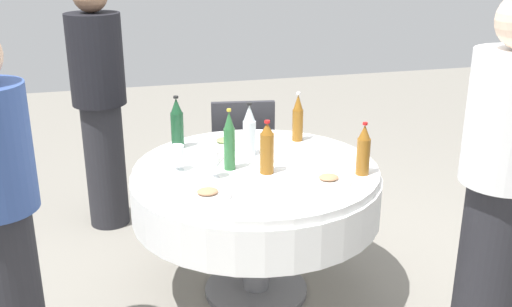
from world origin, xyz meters
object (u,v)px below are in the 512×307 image
person_north (100,102)px  chair_rear (242,149)px  bottle_amber_north (267,149)px  bottle_dark_green_inner (177,124)px  wine_glass_west (177,152)px  bottle_amber_rear (298,119)px  dining_table (256,194)px  plate_mid (208,194)px  bottle_clear_outer (249,131)px  bottle_green_west (229,141)px  person_outer (500,190)px  plate_south (226,143)px  wine_glass_east (213,158)px  bottle_amber_east (363,151)px  plate_front (329,180)px  plate_left (285,155)px

person_north → chair_rear: bearing=-47.5°
bottle_amber_north → person_north: bearing=123.6°
bottle_dark_green_inner → wine_glass_west: (-0.05, -0.35, -0.04)m
bottle_amber_north → bottle_amber_rear: bearing=55.2°
dining_table → plate_mid: size_ratio=5.97×
bottle_clear_outer → plate_mid: 0.59m
bottle_green_west → bottle_amber_rear: (0.47, 0.34, -0.01)m
dining_table → person_outer: size_ratio=0.77×
bottle_amber_north → bottle_amber_rear: size_ratio=0.95×
person_north → chair_rear: (0.88, -0.20, -0.33)m
plate_south → wine_glass_east: bearing=-109.0°
bottle_amber_east → bottle_amber_rear: size_ratio=0.94×
dining_table → bottle_green_west: bottle_green_west is taller
bottle_amber_east → plate_south: bottle_amber_east is taller
dining_table → bottle_green_west: 0.33m
bottle_dark_green_inner → bottle_amber_north: size_ratio=1.09×
bottle_dark_green_inner → wine_glass_west: bottle_dark_green_inner is taller
bottle_amber_north → wine_glass_east: size_ratio=1.92×
bottle_clear_outer → plate_front: 0.56m
plate_front → person_outer: 0.77m
wine_glass_west → plate_left: 0.59m
bottle_amber_rear → bottle_dark_green_inner: bearing=175.5°
wine_glass_west → person_north: person_north is taller
plate_mid → bottle_amber_east: bearing=5.6°
bottle_amber_north → person_outer: person_outer is taller
bottle_clear_outer → dining_table: bearing=-93.3°
bottle_amber_north → plate_front: (0.25, -0.19, -0.11)m
bottle_amber_east → plate_front: 0.23m
chair_rear → plate_mid: bearing=-101.6°
bottle_clear_outer → person_outer: 1.29m
bottle_clear_outer → bottle_green_west: size_ratio=0.92×
plate_mid → bottle_dark_green_inner: bearing=93.1°
plate_front → person_north: 1.72m
bottle_dark_green_inner → person_north: 0.79m
bottle_dark_green_inner → bottle_amber_east: (0.83, -0.63, -0.01)m
bottle_clear_outer → person_north: 1.18m
bottle_dark_green_inner → chair_rear: 0.77m
wine_glass_east → person_north: bearing=113.5°
wine_glass_east → plate_left: wine_glass_east is taller
plate_left → plate_front: plate_front is taller
dining_table → bottle_green_west: size_ratio=4.08×
wine_glass_east → person_north: size_ratio=0.09×
bottle_amber_east → plate_south: (-0.56, 0.60, -0.11)m
bottle_amber_east → person_north: (-1.23, 1.31, -0.01)m
bottle_green_west → person_north: person_north is taller
wine_glass_east → plate_left: bearing=25.3°
dining_table → person_north: bearing=124.8°
bottle_dark_green_inner → bottle_amber_rear: 0.68m
bottle_amber_north → plate_left: bearing=52.3°
plate_mid → bottle_amber_north: bearing=32.4°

